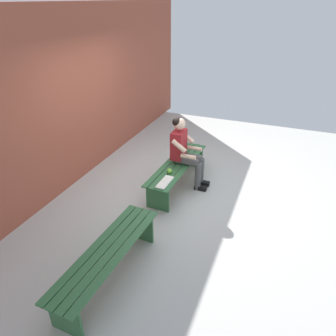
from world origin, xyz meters
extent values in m
cube|color=#B2B2AD|center=(1.17, 1.00, -0.02)|extent=(10.00, 7.00, 0.04)
cube|color=#9E4C38|center=(0.50, -1.91, 1.49)|extent=(9.50, 0.24, 2.98)
cube|color=#2D6038|center=(-0.01, -0.17, 0.44)|extent=(1.88, 0.17, 0.02)
cube|color=#2D6038|center=(0.00, -0.06, 0.44)|extent=(1.88, 0.17, 0.02)
cube|color=#2D6038|center=(0.00, 0.06, 0.44)|extent=(1.88, 0.17, 0.02)
cube|color=#2D6038|center=(0.01, 0.17, 0.44)|extent=(1.88, 0.17, 0.02)
cube|color=#2D6038|center=(-0.82, 0.03, 0.21)|extent=(0.05, 0.40, 0.43)
cube|color=#2D6038|center=(0.82, -0.03, 0.21)|extent=(0.05, 0.40, 0.43)
cube|color=#2D6038|center=(2.34, -0.17, 0.44)|extent=(1.81, 0.17, 0.02)
cube|color=#2D6038|center=(2.34, -0.06, 0.44)|extent=(1.81, 0.17, 0.02)
cube|color=#2D6038|center=(2.35, 0.06, 0.44)|extent=(1.81, 0.17, 0.02)
cube|color=#2D6038|center=(2.35, 0.17, 0.44)|extent=(1.81, 0.17, 0.02)
cube|color=#2D6038|center=(1.56, 0.03, 0.21)|extent=(0.05, 0.40, 0.43)
cube|color=#2D6038|center=(3.13, -0.03, 0.21)|extent=(0.05, 0.40, 0.43)
cube|color=maroon|center=(-0.11, -0.02, 0.77)|extent=(0.34, 0.20, 0.50)
sphere|color=beige|center=(-0.11, -0.01, 1.15)|extent=(0.20, 0.20, 0.20)
ellipsoid|color=black|center=(-0.11, -0.04, 1.18)|extent=(0.20, 0.19, 0.15)
cylinder|color=#4C4C4C|center=(-0.20, 0.18, 0.52)|extent=(0.13, 0.40, 0.13)
cylinder|color=#4C4C4C|center=(-0.02, 0.18, 0.52)|extent=(0.13, 0.40, 0.13)
cylinder|color=#4C4C4C|center=(-0.20, 0.38, 0.26)|extent=(0.11, 0.11, 0.52)
cube|color=black|center=(-0.20, 0.44, 0.04)|extent=(0.10, 0.22, 0.07)
cylinder|color=#4C4C4C|center=(-0.02, 0.38, 0.26)|extent=(0.11, 0.11, 0.52)
cube|color=black|center=(-0.02, 0.44, 0.04)|extent=(0.10, 0.22, 0.07)
cylinder|color=beige|center=(-0.32, 0.06, 0.84)|extent=(0.08, 0.28, 0.23)
cylinder|color=beige|center=(-0.28, 0.22, 0.66)|extent=(0.07, 0.26, 0.07)
cylinder|color=beige|center=(0.10, 0.06, 0.84)|extent=(0.08, 0.28, 0.23)
cylinder|color=beige|center=(0.07, 0.22, 0.66)|extent=(0.07, 0.26, 0.07)
sphere|color=#72B738|center=(0.38, 0.00, 0.49)|extent=(0.09, 0.09, 0.09)
cube|color=white|center=(0.60, 0.05, 0.46)|extent=(0.21, 0.16, 0.02)
cube|color=white|center=(0.80, 0.04, 0.46)|extent=(0.21, 0.16, 0.02)
cube|color=#33724C|center=(0.70, 0.05, 0.45)|extent=(0.42, 0.17, 0.01)
camera|label=1|loc=(4.67, 1.69, 3.03)|focal=34.00mm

